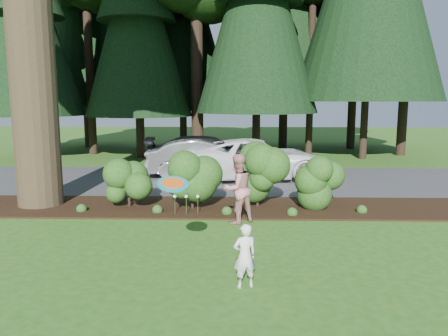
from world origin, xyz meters
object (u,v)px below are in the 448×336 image
car_white_suv (257,159)px  frisbee (173,184)px  adult (237,189)px  car_dark_suv (210,155)px  car_silver_wagon (204,158)px  child (245,256)px

car_white_suv → frisbee: size_ratio=10.03×
adult → frisbee: frisbee is taller
car_dark_suv → adult: bearing=-178.6°
car_silver_wagon → car_dark_suv: bearing=-16.7°
child → adult: 3.76m
car_silver_wagon → child: size_ratio=4.21×
frisbee → adult: bearing=72.2°
car_white_suv → child: size_ratio=5.17×
car_white_suv → car_dark_suv: bearing=47.9°
car_silver_wagon → frisbee: size_ratio=8.17×
car_white_suv → child: 9.68m
car_dark_suv → frisbee: (0.03, -10.66, 0.85)m
child → frisbee: size_ratio=1.94×
child → adult: size_ratio=0.62×
car_dark_suv → child: bearing=179.0°
car_silver_wagon → child: car_silver_wagon is taller
child → car_silver_wagon: bearing=-100.5°
car_white_suv → child: car_white_suv is taller
car_white_suv → adult: 5.96m
child → car_dark_suv: bearing=-102.0°
car_white_suv → car_dark_suv: car_white_suv is taller
frisbee → car_white_suv: bearing=78.8°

